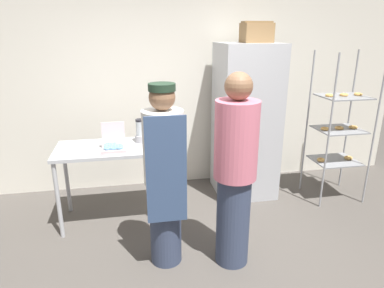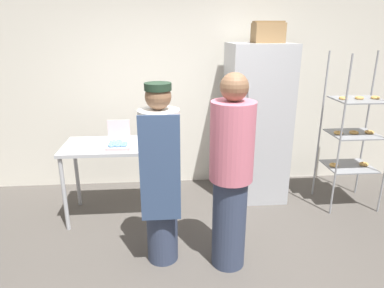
% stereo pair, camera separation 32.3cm
% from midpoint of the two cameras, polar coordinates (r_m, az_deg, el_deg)
% --- Properties ---
extents(ground_plane, '(14.00, 14.00, 0.00)m').
position_cam_midpoint_polar(ground_plane, '(3.16, 5.53, -22.49)').
color(ground_plane, '#4C4742').
extents(back_wall, '(6.40, 0.12, 2.79)m').
position_cam_midpoint_polar(back_wall, '(4.63, 1.27, 10.13)').
color(back_wall, silver).
rests_on(back_wall, ground_plane).
extents(refrigerator, '(0.73, 0.73, 1.92)m').
position_cam_midpoint_polar(refrigerator, '(4.36, 12.71, 3.35)').
color(refrigerator, '#ADAFB5').
rests_on(refrigerator, ground_plane).
extents(baking_rack, '(0.61, 0.53, 1.84)m').
position_cam_midpoint_polar(baking_rack, '(4.52, 27.26, 1.58)').
color(baking_rack, '#93969B').
rests_on(baking_rack, ground_plane).
extents(prep_counter, '(1.13, 0.64, 0.87)m').
position_cam_midpoint_polar(prep_counter, '(3.85, -10.22, -1.54)').
color(prep_counter, '#ADAFB5').
rests_on(prep_counter, ground_plane).
extents(donut_box, '(0.24, 0.25, 0.29)m').
position_cam_midpoint_polar(donut_box, '(3.64, -9.74, -0.11)').
color(donut_box, silver).
rests_on(donut_box, prep_counter).
extents(blender_pitcher, '(0.13, 0.13, 0.26)m').
position_cam_midpoint_polar(blender_pitcher, '(3.87, -5.12, 2.22)').
color(blender_pitcher, '#99999E').
rests_on(blender_pitcher, prep_counter).
extents(cardboard_storage_box, '(0.35, 0.27, 0.24)m').
position_cam_midpoint_polar(cardboard_storage_box, '(4.25, 14.80, 17.55)').
color(cardboard_storage_box, '#937047').
rests_on(cardboard_storage_box, refrigerator).
extents(person_baker, '(0.35, 0.37, 1.66)m').
position_cam_midpoint_polar(person_baker, '(3.00, -2.19, -5.14)').
color(person_baker, '#333D56').
rests_on(person_baker, ground_plane).
extents(person_customer, '(0.37, 0.37, 1.76)m').
position_cam_midpoint_polar(person_customer, '(2.96, 9.64, -5.03)').
color(person_customer, '#333D56').
rests_on(person_customer, ground_plane).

